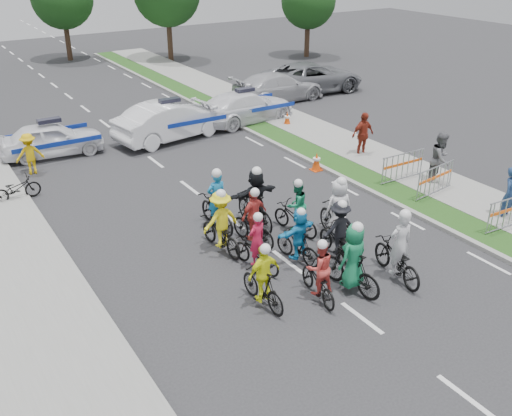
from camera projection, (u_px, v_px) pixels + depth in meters
ground at (362, 318)px, 13.35m from camera, size 90.00×90.00×0.00m
curb_right at (375, 194)px, 19.59m from camera, size 0.20×60.00×0.12m
grass_strip at (390, 189)px, 19.93m from camera, size 1.20×60.00×0.11m
sidewalk_right at (426, 178)px, 20.79m from camera, size 2.40×60.00×0.13m
sidewalk_left at (24, 298)px, 13.97m from camera, size 3.00×60.00×0.13m
rider_0 at (398, 256)px, 14.63m from camera, size 1.04×2.07×2.02m
rider_1 at (352, 264)px, 14.08m from camera, size 0.89×1.92×1.96m
rider_2 at (318, 276)px, 13.81m from camera, size 0.85×1.72×1.68m
rider_3 at (263, 282)px, 13.52m from camera, size 0.89×1.67×1.74m
rider_4 at (338, 235)px, 15.54m from camera, size 1.05×1.81×1.79m
rider_5 at (299, 239)px, 15.35m from camera, size 1.37×1.63×1.66m
rider_6 at (256, 250)px, 15.07m from camera, size 0.91×1.76×1.72m
rider_7 at (337, 215)px, 16.49m from camera, size 0.91×1.96×2.00m
rider_8 at (296, 213)px, 16.90m from camera, size 0.91×1.81×1.77m
rider_9 at (253, 222)px, 16.25m from camera, size 0.96×1.77×1.80m
rider_10 at (221, 227)px, 15.87m from camera, size 1.10×1.93×1.93m
rider_11 at (255, 202)px, 17.15m from camera, size 1.60×1.91×2.00m
rider_12 at (216, 209)px, 17.16m from camera, size 0.69×1.94×1.98m
police_car_0 at (52, 139)px, 22.88m from camera, size 4.18×2.06×1.37m
police_car_1 at (171, 121)px, 24.64m from camera, size 5.23×2.54×1.65m
police_car_2 at (245, 107)px, 26.97m from camera, size 5.26×2.65×1.47m
civilian_sedan at (278, 87)px, 30.33m from camera, size 5.27×2.22×1.52m
civilian_suv at (311, 77)px, 32.07m from camera, size 6.21×3.30×1.66m
spectator_0 at (510, 194)px, 17.61m from camera, size 0.69×0.51×1.73m
spectator_1 at (441, 159)px, 20.07m from camera, size 1.13×1.00×1.93m
spectator_2 at (363, 135)px, 22.67m from camera, size 1.07×0.45×1.82m
marshal_hiviz at (30, 154)px, 21.08m from camera, size 1.03×0.62×1.56m
barrier_0 at (511, 214)px, 17.05m from camera, size 2.03×0.63×1.12m
barrier_1 at (435, 182)px, 19.28m from camera, size 2.05×0.76×1.12m
barrier_2 at (403, 168)px, 20.41m from camera, size 2.01×0.53×1.12m
cone_0 at (316, 162)px, 21.56m from camera, size 0.40×0.40×0.70m
cone_1 at (287, 119)px, 26.52m from camera, size 0.40×0.40×0.70m
parked_bike at (16, 189)px, 19.06m from camera, size 1.66×0.72×0.85m
tree_2 at (308, 1)px, 40.15m from camera, size 3.85×3.85×5.77m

